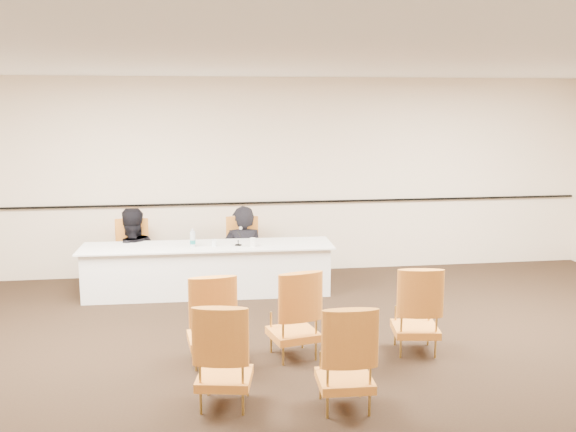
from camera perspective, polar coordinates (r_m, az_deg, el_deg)
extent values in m
plane|color=black|center=(6.44, 3.86, -13.93)|extent=(10.00, 10.00, 0.00)
plane|color=silver|center=(5.90, 4.20, 13.79)|extent=(10.00, 10.00, 0.00)
cube|color=#F8E1C3|center=(9.89, -0.92, 3.55)|extent=(10.00, 0.04, 3.00)
cube|color=black|center=(9.90, -0.88, 1.22)|extent=(9.80, 0.04, 0.03)
imported|color=black|center=(9.48, -4.00, -4.22)|extent=(0.65, 0.44, 1.72)
imported|color=black|center=(9.54, -13.74, -4.17)|extent=(0.95, 0.83, 1.63)
cube|color=white|center=(8.84, -4.06, -2.58)|extent=(0.32, 0.25, 0.00)
cylinder|color=white|center=(8.77, -6.58, -2.39)|extent=(0.07, 0.07, 0.10)
cylinder|color=white|center=(8.70, -3.15, -2.36)|extent=(0.10, 0.10, 0.12)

